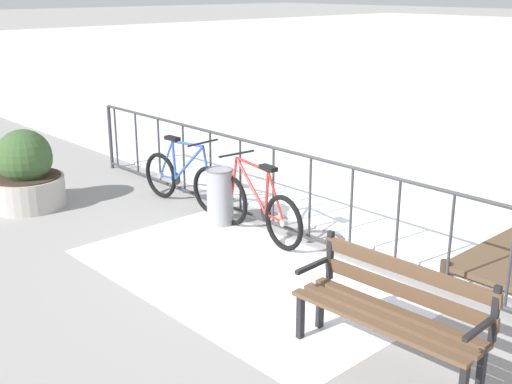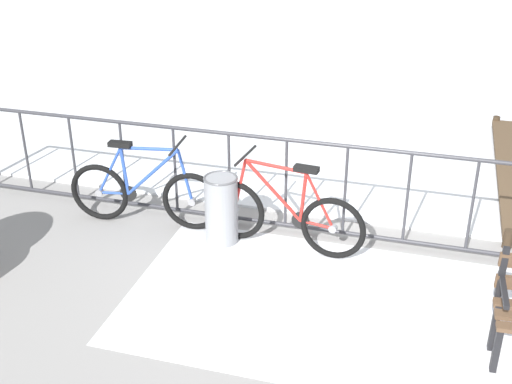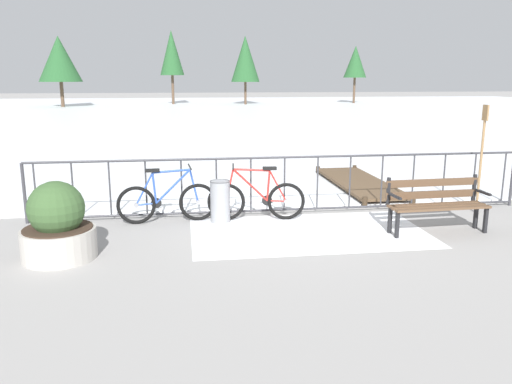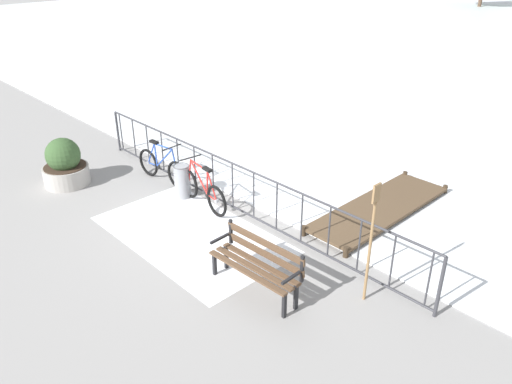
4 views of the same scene
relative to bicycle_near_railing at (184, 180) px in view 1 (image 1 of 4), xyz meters
name	(u,v)px [view 1 (image 1 of 4)]	position (x,y,z in m)	size (l,w,h in m)	color
ground_plane	(309,242)	(2.10, 0.27, -0.37)	(160.00, 160.00, 0.00)	gray
snow_patch	(243,275)	(2.27, -0.93, -0.36)	(3.78, 2.17, 0.01)	white
railing_fence	(310,198)	(2.10, 0.27, 0.19)	(9.06, 0.06, 1.07)	#38383D
bicycle_near_railing	(184,180)	(0.00, 0.00, 0.00)	(1.71, 0.52, 0.97)	black
bicycle_second	(256,208)	(1.54, -0.07, 0.00)	(1.71, 0.52, 0.97)	black
park_bench	(393,305)	(4.31, -1.16, 0.14)	(1.62, 0.54, 0.89)	brown
planter_with_shrub	(26,174)	(-1.44, -1.63, 0.09)	(1.01, 1.01, 1.09)	#ADA8A0
trash_bin	(220,196)	(0.90, -0.11, 0.00)	(0.35, 0.35, 0.73)	gray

